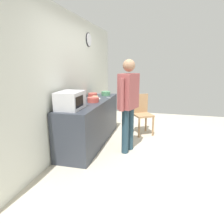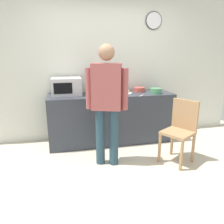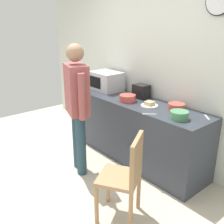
# 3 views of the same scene
# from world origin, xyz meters

# --- Properties ---
(ground_plane) EXTENTS (6.00, 6.00, 0.00)m
(ground_plane) POSITION_xyz_m (0.00, 0.00, 0.00)
(ground_plane) COLOR beige
(back_wall) EXTENTS (5.40, 0.13, 2.60)m
(back_wall) POSITION_xyz_m (0.00, 1.60, 1.30)
(back_wall) COLOR silver
(back_wall) RESTS_ON ground_plane
(kitchen_counter) EXTENTS (2.23, 0.62, 0.90)m
(kitchen_counter) POSITION_xyz_m (0.06, 1.22, 0.45)
(kitchen_counter) COLOR #333842
(kitchen_counter) RESTS_ON ground_plane
(microwave) EXTENTS (0.50, 0.39, 0.30)m
(microwave) POSITION_xyz_m (-0.72, 1.29, 1.05)
(microwave) COLOR silver
(microwave) RESTS_ON kitchen_counter
(sandwich_plate) EXTENTS (0.23, 0.23, 0.07)m
(sandwich_plate) POSITION_xyz_m (0.32, 1.20, 0.92)
(sandwich_plate) COLOR white
(sandwich_plate) RESTS_ON kitchen_counter
(salad_bowl) EXTENTS (0.23, 0.23, 0.09)m
(salad_bowl) POSITION_xyz_m (-0.03, 1.12, 0.94)
(salad_bowl) COLOR #C64C42
(salad_bowl) RESTS_ON kitchen_counter
(cereal_bowl) EXTENTS (0.22, 0.22, 0.10)m
(cereal_bowl) POSITION_xyz_m (0.86, 1.11, 0.94)
(cereal_bowl) COLOR #4C8E60
(cereal_bowl) RESTS_ON kitchen_counter
(mixing_bowl) EXTENTS (0.22, 0.22, 0.08)m
(mixing_bowl) POSITION_xyz_m (0.63, 1.36, 0.94)
(mixing_bowl) COLOR #C64C42
(mixing_bowl) RESTS_ON kitchen_counter
(toaster) EXTENTS (0.22, 0.18, 0.20)m
(toaster) POSITION_xyz_m (-0.04, 1.40, 1.00)
(toaster) COLOR black
(toaster) RESTS_ON kitchen_counter
(fork_utensil) EXTENTS (0.14, 0.13, 0.01)m
(fork_utensil) POSITION_xyz_m (1.05, 1.40, 0.90)
(fork_utensil) COLOR silver
(fork_utensil) RESTS_ON kitchen_counter
(spoon_utensil) EXTENTS (0.13, 0.14, 0.01)m
(spoon_utensil) POSITION_xyz_m (0.54, 0.95, 0.90)
(spoon_utensil) COLOR silver
(spoon_utensil) RESTS_ON kitchen_counter
(person_standing) EXTENTS (0.56, 0.36, 1.73)m
(person_standing) POSITION_xyz_m (-0.19, 0.39, 1.01)
(person_standing) COLOR #254151
(person_standing) RESTS_ON ground_plane
(wooden_chair) EXTENTS (0.55, 0.55, 0.94)m
(wooden_chair) POSITION_xyz_m (0.90, 0.24, 0.52)
(wooden_chair) COLOR #A87F56
(wooden_chair) RESTS_ON ground_plane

